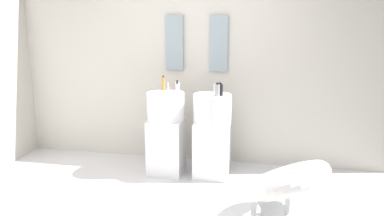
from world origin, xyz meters
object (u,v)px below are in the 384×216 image
Objects in this scene: soap_bottle_grey at (217,90)px; soap_bottle_white at (177,87)px; lounge_chair at (288,185)px; soap_bottle_amber at (163,83)px; pedestal_sink_left at (166,131)px; soap_bottle_black at (220,90)px; pedestal_sink_right at (212,134)px; soap_bottle_clear at (177,89)px.

soap_bottle_white is (-0.49, 0.15, -0.01)m from soap_bottle_grey.
soap_bottle_amber is (-1.46, 1.06, 0.71)m from lounge_chair.
pedestal_sink_left is 0.84m from soap_bottle_black.
lounge_chair is at bearing -47.32° from pedestal_sink_right.
soap_bottle_amber reaches higher than soap_bottle_black.
pedestal_sink_left is 1.00× the size of pedestal_sink_right.
soap_bottle_clear is at bearing 175.90° from soap_bottle_grey.
soap_bottle_white is (-0.43, 0.07, 0.53)m from pedestal_sink_right.
soap_bottle_clear is 0.12m from soap_bottle_white.
soap_bottle_grey is 0.51m from soap_bottle_white.
pedestal_sink_right is 7.75× the size of soap_bottle_clear.
lounge_chair is 7.69× the size of soap_bottle_clear.
lounge_chair is 7.81× the size of soap_bottle_white.
soap_bottle_black is at bearing -4.60° from pedestal_sink_left.
soap_bottle_grey is at bearing -132.83° from soap_bottle_black.
pedestal_sink_right is at bearing 0.00° from pedestal_sink_left.
pedestal_sink_left is 7.75× the size of soap_bottle_clear.
soap_bottle_grey is 0.87× the size of soap_bottle_amber.
soap_bottle_amber is (-0.71, 0.19, 0.01)m from soap_bottle_black.
soap_bottle_clear is (0.15, -0.05, 0.53)m from pedestal_sink_left.
soap_bottle_amber reaches higher than lounge_chair.
pedestal_sink_left is at bearing 161.97° from soap_bottle_clear.
pedestal_sink_left is at bearing -66.35° from soap_bottle_amber.
soap_bottle_clear is at bearing -41.63° from soap_bottle_amber.
soap_bottle_black is (0.65, -0.05, 0.54)m from pedestal_sink_left.
soap_bottle_clear is 0.79× the size of soap_bottle_amber.
soap_bottle_grey is at bearing -7.67° from pedestal_sink_left.
soap_bottle_grey reaches higher than soap_bottle_white.
soap_bottle_clear is at bearing 179.76° from soap_bottle_black.
soap_bottle_grey is 0.04m from soap_bottle_black.
soap_bottle_clear reaches higher than soap_bottle_white.
lounge_chair is 7.01× the size of soap_bottle_grey.
lounge_chair is at bearing -34.87° from soap_bottle_clear.
soap_bottle_clear is 1.02× the size of soap_bottle_white.
soap_bottle_grey is at bearing -4.10° from soap_bottle_clear.
soap_bottle_white is at bearing 162.73° from soap_bottle_grey.
soap_bottle_white is 0.78× the size of soap_bottle_amber.
soap_bottle_grey is 0.72m from soap_bottle_amber.
soap_bottle_white is (0.13, 0.07, 0.53)m from pedestal_sink_left.
soap_bottle_clear is at bearing 145.13° from lounge_chair.
soap_bottle_grey is at bearing -52.23° from pedestal_sink_right.
soap_bottle_grey reaches higher than lounge_chair.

